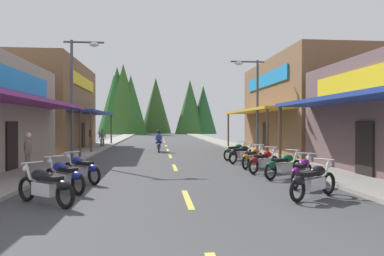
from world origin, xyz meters
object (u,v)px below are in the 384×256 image
object	(u,v)px
streetlamp_left	(78,83)
pedestrian_by_shop	(28,152)
streetlamp_right	(252,94)
motorcycle_parked_right_5	(242,153)
pedestrian_browsing	(91,136)
motorcycle_parked_right_0	(313,180)
rider_cruising_lead	(159,143)
pedestrian_waiting	(102,137)
motorcycle_parked_left_0	(46,185)
motorcycle_parked_left_2	(81,168)
motorcycle_parked_right_4	(253,157)
motorcycle_parked_right_6	(236,151)
motorcycle_parked_left_1	(64,176)
motorcycle_parked_right_3	(264,161)
motorcycle_parked_right_2	(284,165)
motorcycle_parked_right_1	(302,171)

from	to	relation	value
streetlamp_left	pedestrian_by_shop	size ratio (longest dim) A/B	3.71
streetlamp_right	pedestrian_by_shop	world-z (taller)	streetlamp_right
motorcycle_parked_right_5	pedestrian_browsing	bearing A→B (deg)	92.31
motorcycle_parked_right_5	streetlamp_right	bearing A→B (deg)	25.37
motorcycle_parked_right_0	rider_cruising_lead	distance (m)	16.79
streetlamp_right	pedestrian_waiting	bearing A→B (deg)	138.19
motorcycle_parked_right_0	pedestrian_by_shop	xyz separation A→B (m)	(-8.80, 4.23, 0.50)
motorcycle_parked_left_0	pedestrian_by_shop	distance (m)	4.76
streetlamp_left	motorcycle_parked_left_2	bearing A→B (deg)	-76.96
motorcycle_parked_right_0	motorcycle_parked_left_2	xyz separation A→B (m)	(-6.71, 3.24, 0.00)
motorcycle_parked_right_5	pedestrian_browsing	distance (m)	14.14
motorcycle_parked_left_0	motorcycle_parked_right_4	bearing A→B (deg)	-98.67
motorcycle_parked_right_6	pedestrian_by_shop	bearing A→B (deg)	174.35
streetlamp_right	motorcycle_parked_left_1	distance (m)	13.52
motorcycle_parked_left_0	pedestrian_waiting	xyz separation A→B (m)	(-1.75, 20.82, 0.41)
motorcycle_parked_right_3	pedestrian_browsing	size ratio (longest dim) A/B	0.98
motorcycle_parked_right_3	motorcycle_parked_left_2	world-z (taller)	same
streetlamp_left	motorcycle_parked_left_1	world-z (taller)	streetlamp_left
streetlamp_right	motorcycle_parked_left_0	size ratio (longest dim) A/B	3.29
pedestrian_waiting	motorcycle_parked_right_2	bearing A→B (deg)	1.14
motorcycle_parked_right_0	motorcycle_parked_right_1	size ratio (longest dim) A/B	1.06
rider_cruising_lead	pedestrian_by_shop	world-z (taller)	pedestrian_by_shop
motorcycle_parked_left_2	pedestrian_by_shop	bearing A→B (deg)	18.94
motorcycle_parked_right_6	streetlamp_left	bearing A→B (deg)	144.21
streetlamp_right	motorcycle_parked_right_0	world-z (taller)	streetlamp_right
motorcycle_parked_right_4	motorcycle_parked_right_5	xyz separation A→B (m)	(-0.01, 2.11, 0.00)
streetlamp_right	motorcycle_parked_right_2	xyz separation A→B (m)	(-1.04, -8.15, -3.31)
motorcycle_parked_right_2	motorcycle_parked_right_6	size ratio (longest dim) A/B	1.09
streetlamp_right	motorcycle_parked_right_1	xyz separation A→B (m)	(-1.04, -9.82, -3.31)
motorcycle_parked_left_1	motorcycle_parked_left_2	xyz separation A→B (m)	(0.15, 1.68, 0.00)
pedestrian_browsing	pedestrian_by_shop	bearing A→B (deg)	65.00
motorcycle_parked_left_1	motorcycle_parked_right_5	bearing A→B (deg)	-89.13
motorcycle_parked_right_4	motorcycle_parked_left_1	world-z (taller)	same
pedestrian_by_shop	motorcycle_parked_left_1	bearing A→B (deg)	-59.58
motorcycle_parked_right_4	pedestrian_by_shop	world-z (taller)	pedestrian_by_shop
streetlamp_right	motorcycle_parked_right_2	distance (m)	8.86
motorcycle_parked_right_5	motorcycle_parked_right_3	bearing A→B (deg)	-129.01
streetlamp_left	motorcycle_parked_left_2	world-z (taller)	streetlamp_left
motorcycle_parked_right_6	pedestrian_waiting	xyz separation A→B (m)	(-8.82, 10.45, 0.41)
streetlamp_right	motorcycle_parked_left_0	bearing A→B (deg)	-125.46
motorcycle_parked_right_3	motorcycle_parked_left_2	xyz separation A→B (m)	(-6.92, -1.88, 0.00)
pedestrian_by_shop	motorcycle_parked_right_3	bearing A→B (deg)	0.06
streetlamp_left	motorcycle_parked_right_1	size ratio (longest dim) A/B	3.64
streetlamp_right	motorcycle_parked_right_5	distance (m)	4.59
motorcycle_parked_left_2	streetlamp_right	bearing A→B (deg)	-89.86
motorcycle_parked_right_3	pedestrian_waiting	bearing A→B (deg)	80.04
streetlamp_right	motorcycle_parked_right_0	distance (m)	12.21
streetlamp_right	motorcycle_parked_left_1	world-z (taller)	streetlamp_right
motorcycle_parked_right_2	motorcycle_parked_left_1	world-z (taller)	same
pedestrian_by_shop	pedestrian_waiting	xyz separation A→B (m)	(0.17, 16.49, -0.08)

